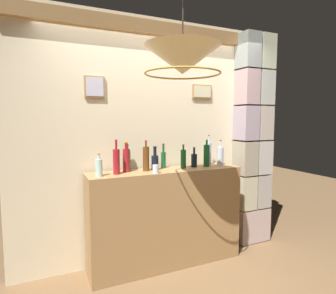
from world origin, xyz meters
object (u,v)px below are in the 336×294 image
at_px(liquor_bottle_vermouth, 126,160).
at_px(liquor_bottle_tequila, 207,155).
at_px(liquor_bottle_bourbon, 146,158).
at_px(liquor_bottle_amaro, 163,159).
at_px(pendant_lamp, 183,61).
at_px(liquor_bottle_scotch, 116,161).
at_px(liquor_bottle_vodka, 183,159).
at_px(liquor_bottle_port, 209,153).
at_px(liquor_bottle_rye, 220,156).
at_px(liquor_bottle_sherry, 99,167).
at_px(glass_tumbler_rocks, 156,169).
at_px(liquor_bottle_gin, 194,160).
at_px(liquor_bottle_whiskey, 127,159).
at_px(liquor_bottle_mezcal, 155,161).

height_order(liquor_bottle_vermouth, liquor_bottle_tequila, liquor_bottle_tequila).
height_order(liquor_bottle_vermouth, liquor_bottle_bourbon, liquor_bottle_bourbon).
bearing_deg(liquor_bottle_vermouth, liquor_bottle_tequila, -3.75).
bearing_deg(liquor_bottle_amaro, liquor_bottle_tequila, -13.79).
height_order(liquor_bottle_vermouth, pendant_lamp, pendant_lamp).
xyz_separation_m(liquor_bottle_scotch, liquor_bottle_vodka, (0.76, 0.03, -0.02)).
bearing_deg(liquor_bottle_port, pendant_lamp, -135.40).
distance_m(liquor_bottle_rye, liquor_bottle_tequila, 0.22).
height_order(liquor_bottle_rye, liquor_bottle_bourbon, liquor_bottle_bourbon).
xyz_separation_m(liquor_bottle_sherry, glass_tumbler_rocks, (0.55, -0.08, -0.05)).
bearing_deg(pendant_lamp, liquor_bottle_vodka, 61.59).
distance_m(liquor_bottle_gin, liquor_bottle_whiskey, 0.76).
bearing_deg(liquor_bottle_vodka, pendant_lamp, -118.41).
distance_m(liquor_bottle_whiskey, glass_tumbler_rocks, 0.37).
bearing_deg(liquor_bottle_port, liquor_bottle_rye, -27.18).
height_order(liquor_bottle_vermouth, liquor_bottle_vodka, liquor_bottle_vermouth).
distance_m(liquor_bottle_vermouth, pendant_lamp, 1.16).
distance_m(liquor_bottle_sherry, liquor_bottle_whiskey, 0.40).
distance_m(liquor_bottle_gin, liquor_bottle_amaro, 0.35).
relative_size(liquor_bottle_mezcal, glass_tumbler_rocks, 2.91).
bearing_deg(pendant_lamp, liquor_bottle_mezcal, 88.94).
relative_size(liquor_bottle_scotch, liquor_bottle_sherry, 1.53).
relative_size(liquor_bottle_bourbon, glass_tumbler_rocks, 3.68).
bearing_deg(liquor_bottle_rye, liquor_bottle_scotch, -177.17).
bearing_deg(liquor_bottle_gin, liquor_bottle_tequila, -13.99).
height_order(liquor_bottle_gin, glass_tumbler_rocks, liquor_bottle_gin).
relative_size(liquor_bottle_amaro, liquor_bottle_tequila, 0.85).
bearing_deg(liquor_bottle_gin, pendant_lamp, -126.97).
bearing_deg(liquor_bottle_vodka, liquor_bottle_bourbon, 176.93).
height_order(liquor_bottle_vermouth, liquor_bottle_mezcal, liquor_bottle_vermouth).
relative_size(liquor_bottle_rye, liquor_bottle_tequila, 0.94).
distance_m(liquor_bottle_vodka, liquor_bottle_port, 0.40).
distance_m(liquor_bottle_gin, liquor_bottle_sherry, 1.09).
relative_size(liquor_bottle_amaro, liquor_bottle_scotch, 0.80).
distance_m(liquor_bottle_rye, liquor_bottle_mezcal, 0.84).
bearing_deg(liquor_bottle_whiskey, liquor_bottle_port, -2.96).
xyz_separation_m(liquor_bottle_tequila, liquor_bottle_whiskey, (-0.89, 0.16, -0.02)).
height_order(liquor_bottle_bourbon, liquor_bottle_mezcal, liquor_bottle_bourbon).
distance_m(liquor_bottle_port, liquor_bottle_whiskey, 0.99).
bearing_deg(pendant_lamp, liquor_bottle_vermouth, 113.87).
relative_size(liquor_bottle_port, glass_tumbler_rocks, 4.08).
relative_size(liquor_bottle_gin, liquor_bottle_sherry, 1.02).
xyz_separation_m(liquor_bottle_scotch, pendant_lamp, (0.42, -0.59, 0.89)).
distance_m(liquor_bottle_bourbon, liquor_bottle_tequila, 0.72).
height_order(liquor_bottle_sherry, glass_tumbler_rocks, liquor_bottle_sherry).
relative_size(liquor_bottle_whiskey, glass_tumbler_rocks, 3.17).
xyz_separation_m(liquor_bottle_amaro, liquor_bottle_whiskey, (-0.41, 0.04, 0.01)).
distance_m(liquor_bottle_vermouth, liquor_bottle_whiskey, 0.10).
bearing_deg(liquor_bottle_gin, liquor_bottle_vermouth, 178.17).
bearing_deg(liquor_bottle_vodka, liquor_bottle_rye, 3.48).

